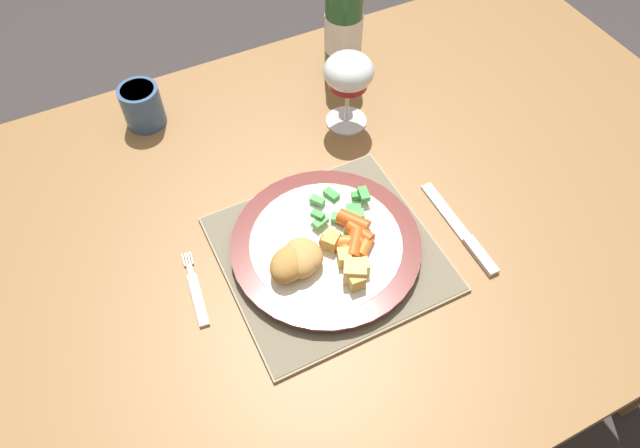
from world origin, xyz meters
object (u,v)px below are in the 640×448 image
(wine_glass, at_px, (349,75))
(bottle, at_px, (344,20))
(dining_table, at_px, (320,247))
(dinner_plate, at_px, (326,245))
(fork, at_px, (197,294))
(drinking_cup, at_px, (142,105))
(table_knife, at_px, (465,235))

(wine_glass, distance_m, bottle, 0.14)
(dining_table, height_order, dinner_plate, dinner_plate)
(fork, height_order, wine_glass, wine_glass)
(drinking_cup, bearing_deg, wine_glass, -26.19)
(fork, xyz_separation_m, drinking_cup, (0.04, 0.37, 0.04))
(wine_glass, xyz_separation_m, drinking_cup, (-0.32, 0.16, -0.06))
(dining_table, distance_m, table_knife, 0.24)
(dinner_plate, distance_m, fork, 0.20)
(dinner_plate, xyz_separation_m, drinking_cup, (-0.16, 0.39, 0.02))
(dining_table, height_order, bottle, bottle)
(wine_glass, bearing_deg, bottle, 65.54)
(dining_table, relative_size, drinking_cup, 19.75)
(fork, xyz_separation_m, bottle, (0.41, 0.34, 0.11))
(bottle, bearing_deg, dinner_plate, -120.92)
(bottle, bearing_deg, table_knife, -91.74)
(dinner_plate, height_order, wine_glass, wine_glass)
(table_knife, relative_size, drinking_cup, 2.53)
(dinner_plate, distance_m, table_knife, 0.21)
(drinking_cup, bearing_deg, dinner_plate, -67.51)
(table_knife, height_order, bottle, bottle)
(table_knife, height_order, wine_glass, wine_glass)
(dining_table, xyz_separation_m, wine_glass, (0.14, 0.17, 0.19))
(dining_table, xyz_separation_m, dinner_plate, (-0.02, -0.06, 0.10))
(drinking_cup, bearing_deg, dining_table, -60.93)
(dinner_plate, height_order, drinking_cup, drinking_cup)
(fork, relative_size, table_knife, 0.67)
(fork, bearing_deg, dinner_plate, -4.67)
(wine_glass, xyz_separation_m, bottle, (0.06, 0.13, 0.01))
(table_knife, xyz_separation_m, bottle, (0.01, 0.43, 0.11))
(dining_table, distance_m, dinner_plate, 0.12)
(table_knife, bearing_deg, fork, 168.00)
(dinner_plate, relative_size, bottle, 0.96)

